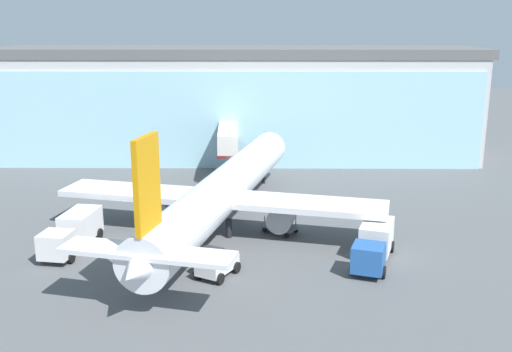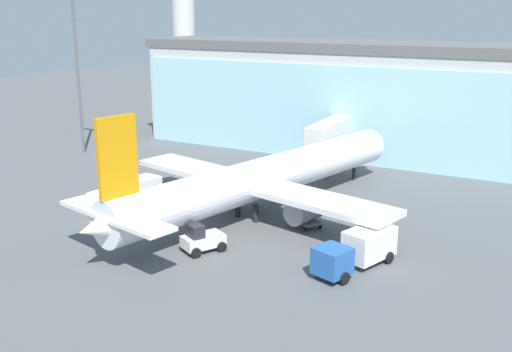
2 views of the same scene
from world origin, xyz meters
name	(u,v)px [view 1 (image 1 of 2)]	position (x,y,z in m)	size (l,w,h in m)	color
ground	(205,256)	(0.00, 0.00, 0.00)	(240.00, 240.00, 0.00)	#545659
terminal_building	(239,103)	(0.00, 34.84, 7.13)	(61.98, 16.05, 14.26)	#B9B9B9
jet_bridge	(228,136)	(-0.52, 25.59, 4.45)	(3.42, 14.14, 5.82)	silver
airplane	(223,191)	(0.82, 6.36, 3.36)	(28.36, 38.58, 11.09)	silver
catering_truck	(73,231)	(-10.60, 0.99, 1.47)	(3.14, 7.49, 2.65)	silver
fuel_truck	(374,243)	(12.87, -0.50, 1.47)	(4.14, 7.62, 2.65)	#2659A5
baggage_cart	(280,227)	(5.78, 5.43, 0.50)	(3.22, 2.83, 1.50)	slate
pushback_tug	(216,264)	(1.34, -3.79, 0.97)	(3.27, 3.68, 2.30)	silver
safety_cone_nose	(192,263)	(-0.66, -2.20, 0.28)	(0.36, 0.36, 0.55)	orange
safety_cone_wingtip	(58,221)	(-14.07, 6.66, 0.28)	(0.36, 0.36, 0.55)	orange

